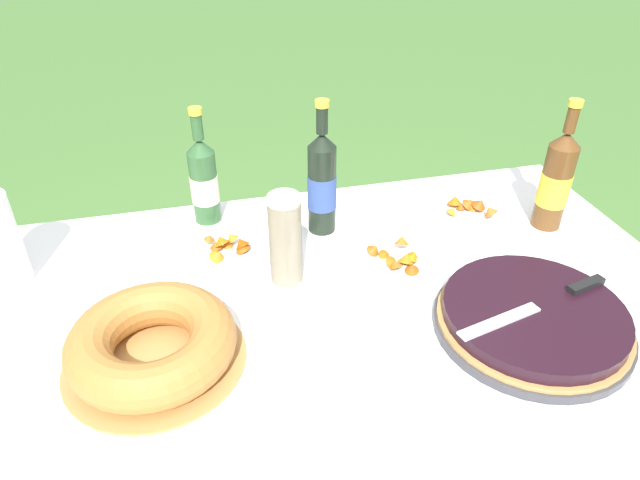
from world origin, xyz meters
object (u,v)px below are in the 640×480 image
snack_plate_left (397,260)px  bundt_cake (152,344)px  berry_tart (533,319)px  serving_knife (547,301)px  snack_plate_near (469,210)px  juice_bottle_red (322,183)px  cider_bottle_green (204,180)px  snack_plate_right (231,248)px  cup_stack (285,242)px  cider_bottle_amber (556,181)px

snack_plate_left → bundt_cake: bearing=-161.3°
berry_tart → serving_knife: bearing=13.7°
serving_knife → snack_plate_near: 0.46m
juice_bottle_red → cider_bottle_green: bearing=157.2°
berry_tart → snack_plate_right: 0.71m
bundt_cake → snack_plate_right: (0.18, 0.33, -0.03)m
serving_knife → bundt_cake: bundt_cake is taller
bundt_cake → snack_plate_left: (0.56, 0.19, -0.03)m
bundt_cake → snack_plate_near: (0.83, 0.37, -0.04)m
bundt_cake → cider_bottle_green: (0.14, 0.51, 0.07)m
snack_plate_right → snack_plate_near: bearing=2.9°
cup_stack → juice_bottle_red: 0.24m
serving_knife → snack_plate_right: size_ratio=1.64×
snack_plate_left → juice_bottle_red: bearing=124.6°
cup_stack → cider_bottle_green: bearing=115.2°
juice_bottle_red → snack_plate_right: (-0.24, -0.05, -0.12)m
bundt_cake → cup_stack: (0.29, 0.18, 0.07)m
cup_stack → juice_bottle_red: (0.13, 0.20, 0.02)m
cider_bottle_amber → juice_bottle_red: bearing=168.3°
snack_plate_near → snack_plate_right: (-0.65, -0.03, 0.00)m
serving_knife → juice_bottle_red: juice_bottle_red is taller
serving_knife → cup_stack: (-0.49, 0.26, 0.05)m
snack_plate_right → cider_bottle_green: bearing=103.5°
cup_stack → snack_plate_left: 0.29m
cider_bottle_green → juice_bottle_red: juice_bottle_red is taller
berry_tart → snack_plate_right: same height
cider_bottle_green → snack_plate_near: size_ratio=1.35×
berry_tart → serving_knife: (0.03, 0.01, 0.04)m
cider_bottle_green → cider_bottle_amber: 0.90m
bundt_cake → cider_bottle_green: bearing=74.6°
cider_bottle_green → snack_plate_right: bearing=-76.5°
serving_knife → cider_bottle_amber: cider_bottle_amber is taller
serving_knife → cup_stack: bearing=-42.3°
snack_plate_right → cider_bottle_amber: bearing=-4.7°
serving_knife → juice_bottle_red: (-0.35, 0.47, 0.07)m
berry_tart → cider_bottle_amber: cider_bottle_amber is taller
serving_knife → cider_bottle_green: cider_bottle_green is taller
serving_knife → snack_plate_near: bearing=-110.8°
bundt_cake → snack_plate_right: 0.38m
snack_plate_near → cider_bottle_amber: bearing=-30.4°
snack_plate_left → snack_plate_right: same height
bundt_cake → juice_bottle_red: bearing=42.4°
snack_plate_near → snack_plate_left: (-0.27, -0.18, 0.00)m
juice_bottle_red → snack_plate_right: size_ratio=1.54×
bundt_cake → snack_plate_near: 0.91m
berry_tart → serving_knife: 0.05m
cup_stack → juice_bottle_red: juice_bottle_red is taller
berry_tart → cider_bottle_amber: size_ratio=1.16×
cup_stack → juice_bottle_red: bearing=57.1°
snack_plate_near → snack_plate_right: same height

